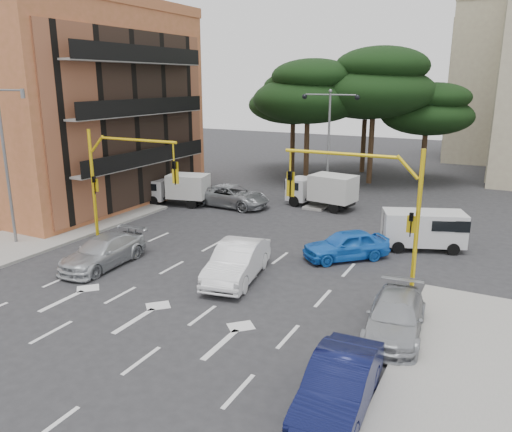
{
  "coord_description": "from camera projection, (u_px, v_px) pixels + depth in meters",
  "views": [
    {
      "loc": [
        11.57,
        -17.74,
        8.52
      ],
      "look_at": [
        -0.01,
        4.81,
        1.6
      ],
      "focal_mm": 35.0,
      "sensor_mm": 36.0,
      "label": 1
    }
  ],
  "objects": [
    {
      "name": "pine_center",
      "position": [
        375.0,
        83.0,
        40.47
      ],
      "size": [
        9.98,
        9.98,
        11.16
      ],
      "color": "#382616",
      "rests_on": "ground"
    },
    {
      "name": "apartment_orange",
      "position": [
        53.0,
        104.0,
        35.54
      ],
      "size": [
        15.19,
        16.15,
        13.7
      ],
      "color": "#A76034",
      "rests_on": "ground"
    },
    {
      "name": "pine_back",
      "position": [
        367.0,
        90.0,
        45.82
      ],
      "size": [
        9.15,
        9.15,
        10.23
      ],
      "color": "#382616",
      "rests_on": "ground"
    },
    {
      "name": "pine_left_near",
      "position": [
        308.0,
        92.0,
        41.14
      ],
      "size": [
        9.15,
        9.15,
        10.23
      ],
      "color": "#382616",
      "rests_on": "ground"
    },
    {
      "name": "van_white",
      "position": [
        423.0,
        230.0,
        25.84
      ],
      "size": [
        4.45,
        3.17,
        2.03
      ],
      "primitive_type": null,
      "rotation": [
        0.0,
        0.0,
        -1.2
      ],
      "color": "silver",
      "rests_on": "ground"
    },
    {
      "name": "signal_mast_left",
      "position": [
        117.0,
        171.0,
        26.25
      ],
      "size": [
        5.79,
        0.37,
        6.0
      ],
      "color": "yellow",
      "rests_on": "ground"
    },
    {
      "name": "car_white_hatch",
      "position": [
        237.0,
        262.0,
        21.9
      ],
      "size": [
        2.63,
        5.21,
        1.64
      ],
      "primitive_type": "imported",
      "rotation": [
        0.0,
        0.0,
        0.19
      ],
      "color": "white",
      "rests_on": "ground"
    },
    {
      "name": "box_truck_a",
      "position": [
        178.0,
        189.0,
        35.03
      ],
      "size": [
        4.76,
        2.8,
        2.2
      ],
      "primitive_type": null,
      "rotation": [
        0.0,
        0.0,
        1.79
      ],
      "color": "silver",
      "rests_on": "ground"
    },
    {
      "name": "street_lamp_center",
      "position": [
        329.0,
        126.0,
        34.86
      ],
      "size": [
        4.16,
        0.36,
        7.77
      ],
      "color": "slate",
      "rests_on": "median_strip"
    },
    {
      "name": "ground",
      "position": [
        208.0,
        275.0,
        22.56
      ],
      "size": [
        120.0,
        120.0,
        0.0
      ],
      "primitive_type": "plane",
      "color": "#28282B",
      "rests_on": "ground"
    },
    {
      "name": "street_lamp_left",
      "position": [
        8.0,
        157.0,
        25.44
      ],
      "size": [
        2.08,
        0.2,
        8.0
      ],
      "color": "slate",
      "rests_on": "sidewalk_left"
    },
    {
      "name": "car_silver_wagon",
      "position": [
        103.0,
        252.0,
        23.54
      ],
      "size": [
        2.11,
        4.86,
        1.39
      ],
      "primitive_type": "imported",
      "rotation": [
        0.0,
        0.0,
        0.04
      ],
      "color": "#ADB1B6",
      "rests_on": "ground"
    },
    {
      "name": "car_blue_compact",
      "position": [
        346.0,
        245.0,
        24.42
      ],
      "size": [
        4.24,
        4.17,
        1.45
      ],
      "primitive_type": "imported",
      "rotation": [
        0.0,
        0.0,
        -0.8
      ],
      "color": "blue",
      "rests_on": "ground"
    },
    {
      "name": "median_strip",
      "position": [
        326.0,
        200.0,
        36.27
      ],
      "size": [
        1.4,
        6.0,
        0.15
      ],
      "primitive_type": "cube",
      "color": "gray",
      "rests_on": "ground"
    },
    {
      "name": "pine_right",
      "position": [
        428.0,
        109.0,
        40.97
      ],
      "size": [
        7.49,
        7.49,
        8.37
      ],
      "color": "#382616",
      "rests_on": "ground"
    },
    {
      "name": "car_navy_parked",
      "position": [
        339.0,
        385.0,
        13.15
      ],
      "size": [
        1.81,
        4.57,
        1.48
      ],
      "primitive_type": "imported",
      "rotation": [
        0.0,
        0.0,
        0.06
      ],
      "color": "#0B0F38",
      "rests_on": "ground"
    },
    {
      "name": "pine_left_far",
      "position": [
        294.0,
        98.0,
        46.07
      ],
      "size": [
        8.32,
        8.32,
        9.3
      ],
      "color": "#382616",
      "rests_on": "ground"
    },
    {
      "name": "box_truck_b",
      "position": [
        322.0,
        191.0,
        34.19
      ],
      "size": [
        5.07,
        2.78,
        2.36
      ],
      "primitive_type": null,
      "rotation": [
        0.0,
        0.0,
        1.41
      ],
      "color": "silver",
      "rests_on": "ground"
    },
    {
      "name": "car_silver_parked",
      "position": [
        395.0,
        317.0,
        17.13
      ],
      "size": [
        2.32,
        4.75,
        1.33
      ],
      "primitive_type": "imported",
      "rotation": [
        0.0,
        0.0,
        0.1
      ],
      "color": "#9C9FA4",
      "rests_on": "ground"
    },
    {
      "name": "signal_mast_right",
      "position": [
        373.0,
        198.0,
        20.25
      ],
      "size": [
        5.79,
        0.37,
        6.0
      ],
      "color": "yellow",
      "rests_on": "ground"
    },
    {
      "name": "car_silver_cross_a",
      "position": [
        232.0,
        196.0,
        34.59
      ],
      "size": [
        5.47,
        2.7,
        1.49
      ],
      "primitive_type": "imported",
      "rotation": [
        0.0,
        0.0,
        1.53
      ],
      "color": "gray",
      "rests_on": "ground"
    }
  ]
}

